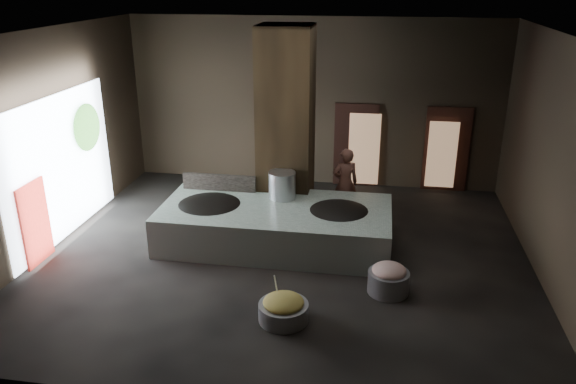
% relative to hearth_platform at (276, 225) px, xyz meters
% --- Properties ---
extents(floor, '(10.00, 9.00, 0.10)m').
position_rel_hearth_platform_xyz_m(floor, '(0.29, -0.50, -0.48)').
color(floor, black).
rests_on(floor, ground).
extents(ceiling, '(10.00, 9.00, 0.10)m').
position_rel_hearth_platform_xyz_m(ceiling, '(0.29, -0.50, 4.12)').
color(ceiling, black).
rests_on(ceiling, back_wall).
extents(back_wall, '(10.00, 0.10, 4.50)m').
position_rel_hearth_platform_xyz_m(back_wall, '(0.29, 4.05, 1.82)').
color(back_wall, black).
rests_on(back_wall, ground).
extents(front_wall, '(10.00, 0.10, 4.50)m').
position_rel_hearth_platform_xyz_m(front_wall, '(0.29, -5.05, 1.82)').
color(front_wall, black).
rests_on(front_wall, ground).
extents(left_wall, '(0.10, 9.00, 4.50)m').
position_rel_hearth_platform_xyz_m(left_wall, '(-4.76, -0.50, 1.82)').
color(left_wall, black).
rests_on(left_wall, ground).
extents(right_wall, '(0.10, 9.00, 4.50)m').
position_rel_hearth_platform_xyz_m(right_wall, '(5.34, -0.50, 1.82)').
color(right_wall, black).
rests_on(right_wall, ground).
extents(pillar, '(1.20, 1.20, 4.50)m').
position_rel_hearth_platform_xyz_m(pillar, '(-0.01, 1.40, 1.82)').
color(pillar, black).
rests_on(pillar, ground).
extents(hearth_platform, '(4.90, 2.35, 0.85)m').
position_rel_hearth_platform_xyz_m(hearth_platform, '(0.00, 0.00, 0.00)').
color(hearth_platform, silver).
rests_on(hearth_platform, ground).
extents(platform_cap, '(4.79, 2.30, 0.03)m').
position_rel_hearth_platform_xyz_m(platform_cap, '(0.00, 0.00, 0.39)').
color(platform_cap, black).
rests_on(platform_cap, hearth_platform).
extents(wok_left, '(1.54, 1.54, 0.43)m').
position_rel_hearth_platform_xyz_m(wok_left, '(-1.45, -0.05, 0.32)').
color(wok_left, black).
rests_on(wok_left, hearth_platform).
extents(wok_left_rim, '(1.58, 1.58, 0.05)m').
position_rel_hearth_platform_xyz_m(wok_left_rim, '(-1.45, -0.05, 0.39)').
color(wok_left_rim, black).
rests_on(wok_left_rim, hearth_platform).
extents(wok_right, '(1.44, 1.44, 0.40)m').
position_rel_hearth_platform_xyz_m(wok_right, '(1.35, 0.05, 0.32)').
color(wok_right, black).
rests_on(wok_right, hearth_platform).
extents(wok_right_rim, '(1.47, 1.47, 0.05)m').
position_rel_hearth_platform_xyz_m(wok_right_rim, '(1.35, 0.05, 0.39)').
color(wok_right_rim, black).
rests_on(wok_right_rim, hearth_platform).
extents(stock_pot, '(0.60, 0.60, 0.64)m').
position_rel_hearth_platform_xyz_m(stock_pot, '(0.05, 0.55, 0.70)').
color(stock_pot, silver).
rests_on(stock_pot, hearth_platform).
extents(splash_guard, '(1.70, 0.07, 0.43)m').
position_rel_hearth_platform_xyz_m(splash_guard, '(-1.45, 0.75, 0.60)').
color(splash_guard, black).
rests_on(splash_guard, hearth_platform).
extents(cook, '(0.72, 0.58, 1.71)m').
position_rel_hearth_platform_xyz_m(cook, '(1.37, 1.69, 0.43)').
color(cook, brown).
rests_on(cook, ground).
extents(veg_basin, '(1.12, 1.12, 0.31)m').
position_rel_hearth_platform_xyz_m(veg_basin, '(0.67, -2.87, -0.27)').
color(veg_basin, gray).
rests_on(veg_basin, ground).
extents(veg_fill, '(0.70, 0.70, 0.22)m').
position_rel_hearth_platform_xyz_m(veg_fill, '(0.67, -2.87, -0.08)').
color(veg_fill, '#7F9849').
rests_on(veg_fill, veg_basin).
extents(ladle, '(0.03, 0.34, 0.61)m').
position_rel_hearth_platform_xyz_m(ladle, '(0.52, -2.72, 0.12)').
color(ladle, silver).
rests_on(ladle, veg_basin).
extents(meat_basin, '(0.79, 0.79, 0.42)m').
position_rel_hearth_platform_xyz_m(meat_basin, '(2.42, -1.66, -0.22)').
color(meat_basin, gray).
rests_on(meat_basin, ground).
extents(meat_fill, '(0.63, 0.63, 0.24)m').
position_rel_hearth_platform_xyz_m(meat_fill, '(2.42, -1.66, 0.02)').
color(meat_fill, tan).
rests_on(meat_fill, meat_basin).
extents(doorway_near, '(1.18, 0.08, 2.38)m').
position_rel_hearth_platform_xyz_m(doorway_near, '(1.49, 3.95, 0.67)').
color(doorway_near, black).
rests_on(doorway_near, ground).
extents(doorway_near_glow, '(0.84, 0.04, 1.98)m').
position_rel_hearth_platform_xyz_m(doorway_near_glow, '(1.72, 3.91, 0.62)').
color(doorway_near_glow, '#8C6647').
rests_on(doorway_near_glow, ground).
extents(doorway_far, '(1.18, 0.08, 2.38)m').
position_rel_hearth_platform_xyz_m(doorway_far, '(3.89, 3.95, 0.67)').
color(doorway_far, black).
rests_on(doorway_far, ground).
extents(doorway_far_glow, '(0.76, 0.04, 1.79)m').
position_rel_hearth_platform_xyz_m(doorway_far_glow, '(3.77, 3.73, 0.62)').
color(doorway_far_glow, '#8C6647').
rests_on(doorway_far_glow, ground).
extents(left_opening, '(0.04, 4.20, 3.10)m').
position_rel_hearth_platform_xyz_m(left_opening, '(-4.66, -0.30, 1.17)').
color(left_opening, white).
rests_on(left_opening, ground).
extents(pavilion_sliver, '(0.05, 0.90, 1.70)m').
position_rel_hearth_platform_xyz_m(pavilion_sliver, '(-4.59, -1.60, 0.42)').
color(pavilion_sliver, maroon).
rests_on(pavilion_sliver, ground).
extents(tree_silhouette, '(0.28, 1.10, 1.10)m').
position_rel_hearth_platform_xyz_m(tree_silhouette, '(-4.56, 0.80, 1.77)').
color(tree_silhouette, '#194714').
rests_on(tree_silhouette, left_opening).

